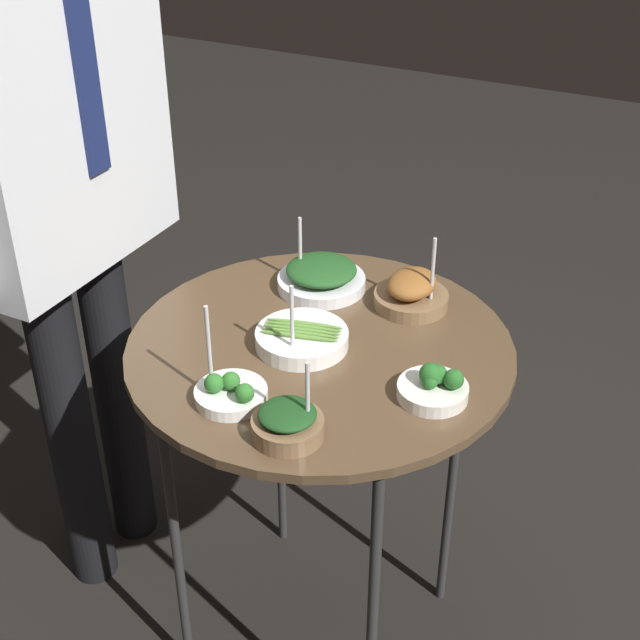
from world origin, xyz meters
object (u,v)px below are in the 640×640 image
Objects in this scene: waiter_figure at (48,144)px; bowl_broccoli_front_right at (434,387)px; bowl_spinach_mid_right at (321,276)px; bowl_spinach_mid_left at (288,423)px; serving_cart at (320,369)px; bowl_roast_back_right at (411,292)px; bowl_asparagus_far_rim at (302,338)px; bowl_broccoli_front_left at (230,392)px.

bowl_broccoli_front_right is at bearing -93.56° from waiter_figure.
waiter_figure reaches higher than bowl_spinach_mid_right.
bowl_spinach_mid_left is (-0.43, -0.16, -0.00)m from bowl_spinach_mid_right.
serving_cart is 0.65m from waiter_figure.
bowl_roast_back_right is at bearing -85.02° from bowl_spinach_mid_right.
serving_cart is at bearing 76.69° from bowl_broccoli_front_right.
waiter_figure reaches higher than bowl_asparagus_far_rim.
serving_cart is at bearing -89.35° from waiter_figure.
bowl_broccoli_front_right is 0.40m from bowl_spinach_mid_right.
bowl_spinach_mid_left reaches higher than serving_cart.
bowl_roast_back_right is (0.41, -0.15, 0.01)m from bowl_broccoli_front_left.
waiter_figure is (-0.20, 0.65, 0.25)m from bowl_roast_back_right.
bowl_asparagus_far_rim is at bearing 82.24° from bowl_broccoli_front_right.
bowl_roast_back_right reaches higher than bowl_asparagus_far_rim.
waiter_figure is at bearing 86.44° from bowl_broccoli_front_right.
bowl_broccoli_front_left is 1.47× the size of bowl_broccoli_front_right.
bowl_broccoli_front_left is at bearing 74.24° from bowl_spinach_mid_left.
bowl_spinach_mid_left is at bearing 176.75° from bowl_roast_back_right.
bowl_spinach_mid_right is (0.20, 0.06, 0.01)m from bowl_asparagus_far_rim.
bowl_broccoli_front_left reaches higher than bowl_asparagus_far_rim.
bowl_spinach_mid_right is 1.13× the size of bowl_roast_back_right.
bowl_broccoli_front_right is 0.77× the size of bowl_roast_back_right.
bowl_roast_back_right is at bearing -72.97° from waiter_figure.
serving_cart is 0.46× the size of waiter_figure.
waiter_figure is at bearing 88.52° from bowl_asparagus_far_rim.
bowl_asparagus_far_rim is at bearing -162.90° from bowl_spinach_mid_right.
bowl_asparagus_far_rim reaches higher than bowl_spinach_mid_right.
waiter_figure is at bearing 111.36° from bowl_spinach_mid_right.
bowl_spinach_mid_right is 0.18m from bowl_roast_back_right.
bowl_spinach_mid_right is 0.10× the size of waiter_figure.
bowl_broccoli_front_right is 0.29m from bowl_roast_back_right.
waiter_figure reaches higher than bowl_broccoli_front_right.
bowl_broccoli_front_left is 0.60m from waiter_figure.
bowl_broccoli_front_left is (-0.21, 0.05, 0.07)m from serving_cart.
serving_cart is at bearing 15.80° from bowl_spinach_mid_left.
bowl_spinach_mid_left is 0.72m from waiter_figure.
bowl_asparagus_far_rim is (-0.02, 0.03, 0.07)m from serving_cart.
bowl_spinach_mid_right is at bearing 17.10° from bowl_asparagus_far_rim.
bowl_asparagus_far_rim reaches higher than bowl_spinach_mid_left.
bowl_spinach_mid_left is at bearing 139.50° from bowl_broccoli_front_right.
bowl_roast_back_right is (0.21, -0.12, 0.01)m from bowl_asparagus_far_rim.
waiter_figure is (0.05, 0.79, 0.26)m from bowl_broccoli_front_right.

